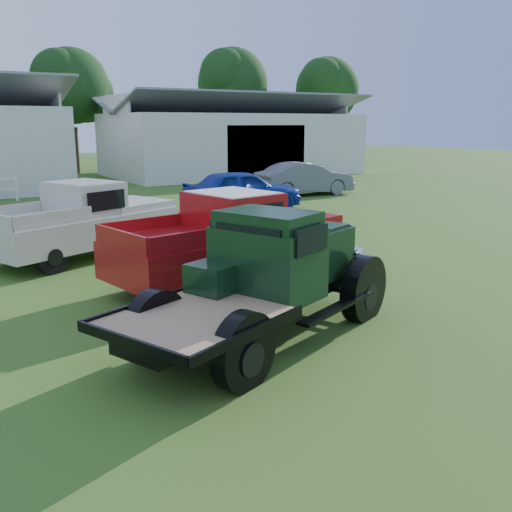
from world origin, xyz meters
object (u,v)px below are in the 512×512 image
red_pickup (229,238)px  misc_car_blue (242,190)px  vintage_flatbed (264,277)px  misc_car_grey (305,179)px  white_pickup (83,221)px

red_pickup → misc_car_blue: 10.72m
vintage_flatbed → red_pickup: vintage_flatbed is taller
misc_car_grey → misc_car_blue: bearing=123.3°
misc_car_blue → red_pickup: bearing=153.3°
vintage_flatbed → misc_car_blue: 14.11m
vintage_flatbed → misc_car_blue: bearing=39.8°
red_pickup → misc_car_grey: bearing=37.3°
vintage_flatbed → misc_car_grey: size_ratio=1.11×
white_pickup → misc_car_grey: (12.73, 7.63, -0.18)m
white_pickup → red_pickup: bearing=-85.7°
vintage_flatbed → misc_car_blue: size_ratio=1.11×
red_pickup → white_pickup: (-2.07, 4.18, -0.05)m
red_pickup → white_pickup: 4.67m
misc_car_grey → red_pickup: bearing=143.3°
white_pickup → misc_car_blue: size_ratio=1.09×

